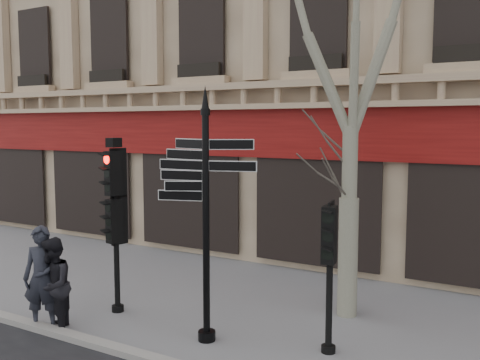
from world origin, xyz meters
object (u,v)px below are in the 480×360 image
Objects in this scene: traffic_signal_main at (115,203)px; traffic_signal_secondary at (330,251)px; pedestrian_b at (52,285)px; pedestrian_a at (42,278)px; fingerpost at (206,172)px.

traffic_signal_main reaches higher than traffic_signal_secondary.
traffic_signal_secondary is at bearing 72.44° from pedestrian_b.
pedestrian_a is (-4.98, -1.73, -0.77)m from traffic_signal_secondary.
fingerpost reaches higher than pedestrian_a.
fingerpost is 2.29× the size of pedestrian_a.
traffic_signal_secondary is at bearing -9.05° from pedestrian_a.
pedestrian_a is (-0.52, -1.41, -1.27)m from traffic_signal_main.
traffic_signal_main is 1.98m from pedestrian_b.
fingerpost reaches higher than traffic_signal_main.
pedestrian_a reaches higher than pedestrian_b.
traffic_signal_main is 1.97m from pedestrian_a.
traffic_signal_main is (-2.41, 0.31, -0.76)m from fingerpost.
traffic_signal_main is at bearing 41.59° from pedestrian_a.
fingerpost is at bearing 74.84° from pedestrian_b.
fingerpost is 1.26× the size of traffic_signal_main.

